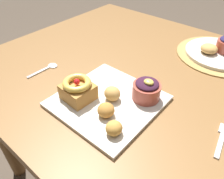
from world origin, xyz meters
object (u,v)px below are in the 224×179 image
object	(u,v)px
fritter_middle	(112,93)
fritter_back	(106,110)
fork	(222,138)
cake_slice	(78,89)
back_pastry	(209,49)
front_plate	(108,101)
fritter_front	(114,128)
spoon	(47,68)
back_plate	(219,53)
berry_ramekin	(147,90)

from	to	relation	value
fritter_middle	fritter_back	world-z (taller)	fritter_middle
fork	cake_slice	bearing A→B (deg)	100.81
fritter_middle	back_pastry	world-z (taller)	fritter_middle
front_plate	fritter_front	size ratio (longest dim) A/B	6.48
fritter_middle	spoon	size ratio (longest dim) A/B	0.41
back_plate	front_plate	bearing A→B (deg)	-107.07
fritter_front	back_pastry	distance (m)	0.57
cake_slice	back_plate	size ratio (longest dim) A/B	0.35
front_plate	berry_ramekin	xyz separation A→B (m)	(0.08, 0.08, 0.04)
fritter_front	back_plate	distance (m)	0.61
back_plate	fork	bearing A→B (deg)	-69.26
back_plate	back_pastry	xyz separation A→B (m)	(-0.03, -0.04, 0.02)
cake_slice	spoon	xyz separation A→B (m)	(-0.23, 0.04, -0.04)
front_plate	fritter_back	bearing A→B (deg)	-52.86
berry_ramekin	fritter_front	bearing A→B (deg)	-84.84
fritter_front	fork	distance (m)	0.29
back_plate	spoon	distance (m)	0.70
front_plate	spoon	world-z (taller)	front_plate
front_plate	cake_slice	distance (m)	0.10
berry_ramekin	fritter_front	world-z (taller)	berry_ramekin
fritter_middle	fork	bearing A→B (deg)	14.06
spoon	front_plate	bearing A→B (deg)	-86.78
berry_ramekin	fritter_back	size ratio (longest dim) A/B	1.76
fritter_back	spoon	bearing A→B (deg)	172.48
cake_slice	back_plate	world-z (taller)	cake_slice
fork	spoon	world-z (taller)	same
fritter_middle	fritter_front	bearing A→B (deg)	-47.72
fritter_front	spoon	size ratio (longest dim) A/B	0.36
fritter_front	back_pastry	bearing A→B (deg)	87.40
fritter_front	fork	bearing A→B (deg)	38.78
back_pastry	berry_ramekin	bearing A→B (deg)	-95.96
back_pastry	cake_slice	bearing A→B (deg)	-110.55
fritter_front	fritter_back	bearing A→B (deg)	149.17
fork	fritter_back	bearing A→B (deg)	108.06
cake_slice	fritter_back	size ratio (longest dim) A/B	1.92
cake_slice	fork	xyz separation A→B (m)	(0.40, 0.14, -0.04)
fritter_middle	back_pastry	xyz separation A→B (m)	(0.12, 0.47, 0.00)
cake_slice	front_plate	bearing A→B (deg)	35.44
fritter_back	back_pastry	size ratio (longest dim) A/B	0.74
fritter_back	back_plate	xyz separation A→B (m)	(0.12, 0.57, -0.02)
berry_ramekin	back_pastry	size ratio (longest dim) A/B	1.31
berry_ramekin	back_pastry	world-z (taller)	berry_ramekin
front_plate	spoon	xyz separation A→B (m)	(-0.30, -0.01, -0.00)
spoon	berry_ramekin	bearing A→B (deg)	-74.95
back_plate	fritter_back	bearing A→B (deg)	-101.69
cake_slice	fritter_back	distance (m)	0.12
front_plate	spoon	distance (m)	0.30
berry_ramekin	back_plate	world-z (taller)	berry_ramekin
fritter_back	fork	size ratio (longest dim) A/B	0.39
fritter_middle	spoon	xyz separation A→B (m)	(-0.31, -0.02, -0.03)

